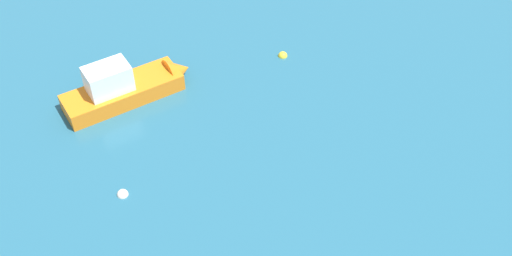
# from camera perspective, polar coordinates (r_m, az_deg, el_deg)

# --- Properties ---
(motor_launch_orange_back_row_left) EXTENTS (5.03, 5.04, 2.19)m
(motor_launch_orange_back_row_left) POSITION_cam_1_polar(r_m,az_deg,el_deg) (26.17, -11.81, 3.98)
(motor_launch_orange_back_row_left) COLOR orange
(motor_launch_orange_back_row_left) RESTS_ON ground_plane
(mooring_buoy_between_boats_left) EXTENTS (0.44, 0.44, 0.44)m
(mooring_buoy_between_boats_left) POSITION_cam_1_polar(r_m,az_deg,el_deg) (28.22, 2.53, 6.80)
(mooring_buoy_between_boats_left) COLOR yellow
(mooring_buoy_between_boats_left) RESTS_ON ground_plane
(mooring_buoy_central) EXTENTS (0.42, 0.42, 0.42)m
(mooring_buoy_central) POSITION_cam_1_polar(r_m,az_deg,el_deg) (22.77, -12.45, -6.15)
(mooring_buoy_central) COLOR silver
(mooring_buoy_central) RESTS_ON ground_plane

